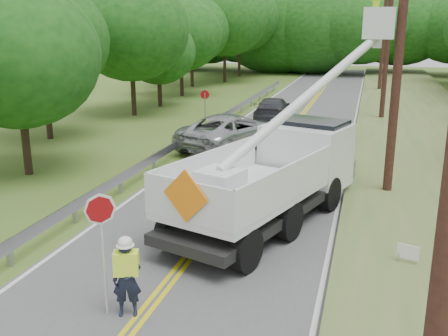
# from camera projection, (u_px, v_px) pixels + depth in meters

# --- Properties ---
(ground) EXTENTS (140.00, 140.00, 0.00)m
(ground) POSITION_uv_depth(u_px,v_px,m) (147.00, 311.00, 10.82)
(ground) COLOR #445A1B
(ground) RESTS_ON ground
(road) EXTENTS (7.20, 96.00, 0.03)m
(road) POSITION_uv_depth(u_px,v_px,m) (271.00, 154.00, 23.80)
(road) COLOR #4E4F51
(road) RESTS_ON ground
(guardrail) EXTENTS (0.18, 48.00, 0.77)m
(guardrail) POSITION_uv_depth(u_px,v_px,m) (195.00, 134.00, 25.54)
(guardrail) COLOR #9C9EA5
(guardrail) RESTS_ON ground
(utility_poles) EXTENTS (1.60, 43.30, 10.00)m
(utility_poles) POSITION_uv_depth(u_px,v_px,m) (392.00, 36.00, 23.88)
(utility_poles) COLOR black
(utility_poles) RESTS_ON ground
(tall_grass_verge) EXTENTS (7.00, 96.00, 0.30)m
(tall_grass_verge) POSITION_uv_depth(u_px,v_px,m) (435.00, 162.00, 21.91)
(tall_grass_verge) COLOR #4D6932
(tall_grass_verge) RESTS_ON ground
(treeline_left) EXTENTS (10.39, 56.37, 10.49)m
(treeline_left) POSITION_uv_depth(u_px,v_px,m) (177.00, 27.00, 40.31)
(treeline_left) COLOR #332319
(treeline_left) RESTS_ON ground
(treeline_horizon) EXTENTS (56.36, 13.66, 11.51)m
(treeline_horizon) POSITION_uv_depth(u_px,v_px,m) (334.00, 27.00, 61.56)
(treeline_horizon) COLOR #144511
(treeline_horizon) RESTS_ON ground
(flagger) EXTENTS (1.03, 0.60, 2.62)m
(flagger) POSITION_uv_depth(u_px,v_px,m) (126.00, 273.00, 10.38)
(flagger) COLOR #191E33
(flagger) RESTS_ON road
(bucket_truck) EXTENTS (5.78, 8.21, 7.59)m
(bucket_truck) POSITION_uv_depth(u_px,v_px,m) (289.00, 161.00, 16.01)
(bucket_truck) COLOR black
(bucket_truck) RESTS_ON road
(suv_silver) EXTENTS (4.67, 6.64, 1.68)m
(suv_silver) POSITION_uv_depth(u_px,v_px,m) (231.00, 131.00, 24.71)
(suv_silver) COLOR #AFB1B7
(suv_silver) RESTS_ON road
(suv_darkgrey) EXTENTS (2.14, 4.89, 1.40)m
(suv_darkgrey) POSITION_uv_depth(u_px,v_px,m) (273.00, 109.00, 32.15)
(suv_darkgrey) COLOR #393B42
(suv_darkgrey) RESTS_ON road
(stop_sign_permanent) EXTENTS (0.51, 0.10, 2.40)m
(stop_sign_permanent) POSITION_uv_depth(u_px,v_px,m) (205.00, 105.00, 27.95)
(stop_sign_permanent) COLOR #9C9EA5
(stop_sign_permanent) RESTS_ON ground
(yard_sign) EXTENTS (0.50, 0.19, 0.75)m
(yard_sign) POSITION_uv_depth(u_px,v_px,m) (408.00, 253.00, 12.27)
(yard_sign) COLOR white
(yard_sign) RESTS_ON ground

